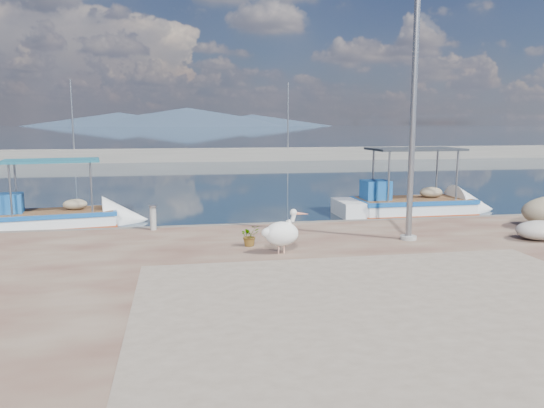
{
  "coord_description": "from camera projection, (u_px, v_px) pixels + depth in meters",
  "views": [
    {
      "loc": [
        -2.65,
        -11.11,
        3.62
      ],
      "look_at": [
        0.0,
        3.8,
        1.3
      ],
      "focal_mm": 35.0,
      "sensor_mm": 36.0,
      "label": 1
    }
  ],
  "objects": [
    {
      "name": "ground",
      "position": [
        302.0,
        287.0,
        11.82
      ],
      "size": [
        1400.0,
        1400.0,
        0.0
      ],
      "primitive_type": "plane",
      "color": "#162635",
      "rests_on": "ground"
    },
    {
      "name": "quay_patch",
      "position": [
        400.0,
        308.0,
        8.99
      ],
      "size": [
        9.0,
        7.0,
        0.01
      ],
      "primitive_type": "cube",
      "color": "gray",
      "rests_on": "quay"
    },
    {
      "name": "breakwater",
      "position": [
        206.0,
        155.0,
        50.65
      ],
      "size": [
        120.0,
        2.2,
        7.5
      ],
      "color": "gray",
      "rests_on": "ground"
    },
    {
      "name": "mountains",
      "position": [
        183.0,
        118.0,
        643.72
      ],
      "size": [
        370.0,
        280.0,
        22.0
      ],
      "color": "#28384C",
      "rests_on": "ground"
    },
    {
      "name": "boat_left",
      "position": [
        53.0,
        221.0,
        18.64
      ],
      "size": [
        5.96,
        2.75,
        2.76
      ],
      "rotation": [
        0.0,
        0.0,
        0.16
      ],
      "color": "white",
      "rests_on": "ground"
    },
    {
      "name": "boat_right",
      "position": [
        411.0,
        208.0,
        21.29
      ],
      "size": [
        6.44,
        2.23,
        3.08
      ],
      "rotation": [
        0.0,
        0.0,
        0.01
      ],
      "color": "white",
      "rests_on": "ground"
    },
    {
      "name": "pelican",
      "position": [
        282.0,
        233.0,
        12.71
      ],
      "size": [
        1.11,
        0.55,
        1.08
      ],
      "rotation": [
        0.0,
        0.0,
        0.05
      ],
      "color": "tan",
      "rests_on": "quay"
    },
    {
      "name": "lamp_post",
      "position": [
        413.0,
        116.0,
        13.86
      ],
      "size": [
        0.44,
        0.96,
        7.0
      ],
      "color": "gray",
      "rests_on": "quay"
    },
    {
      "name": "bollard_near",
      "position": [
        153.0,
        217.0,
        15.57
      ],
      "size": [
        0.24,
        0.24,
        0.73
      ],
      "color": "gray",
      "rests_on": "quay"
    },
    {
      "name": "potted_plant",
      "position": [
        250.0,
        235.0,
        13.55
      ],
      "size": [
        0.62,
        0.59,
        0.54
      ],
      "primitive_type": "imported",
      "rotation": [
        0.0,
        0.0,
        0.42
      ],
      "color": "#33722D",
      "rests_on": "quay"
    },
    {
      "name": "net_pile_d",
      "position": [
        541.0,
        230.0,
        14.27
      ],
      "size": [
        1.38,
        1.03,
        0.52
      ],
      "primitive_type": "ellipsoid",
      "color": "#B5AFA7",
      "rests_on": "quay"
    }
  ]
}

